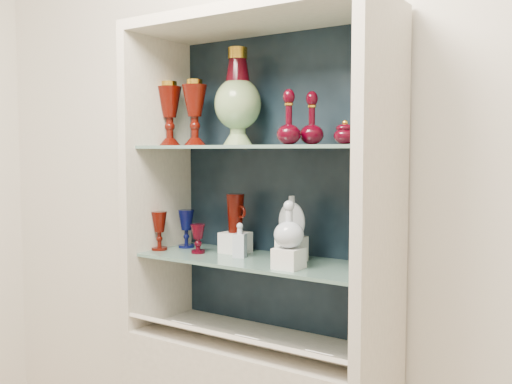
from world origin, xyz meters
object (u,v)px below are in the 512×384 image
Objects in this scene: pedestal_lamp_left at (170,114)px; pedestal_lamp_right at (195,113)px; cameo_medallion at (374,221)px; clear_round_decanter at (289,226)px; ruby_pitcher at (235,213)px; enamel_urn at (238,97)px; cobalt_goblet at (186,229)px; ruby_decanter_b at (312,117)px; ruby_goblet_tall at (159,231)px; ruby_goblet_small at (198,239)px; flat_flask at (292,216)px; clear_square_bottle at (240,240)px; ruby_decanter_a at (289,114)px; lidded_bowl at (345,132)px.

pedestal_lamp_right is at bearing 1.76° from pedestal_lamp_left.
pedestal_lamp_right is at bearing -163.33° from cameo_medallion.
cameo_medallion is (0.26, 0.11, 0.02)m from clear_round_decanter.
ruby_pitcher is (0.16, 0.05, -0.39)m from pedestal_lamp_right.
enamel_urn reaches higher than cobalt_goblet.
ruby_pitcher is at bearing 17.71° from pedestal_lamp_right.
ruby_pitcher is 0.36m from clear_round_decanter.
ruby_decanter_b is 1.29× the size of ruby_pitcher.
ruby_pitcher reaches higher than ruby_goblet_tall.
ruby_goblet_small is 0.74× the size of flat_flask.
ruby_goblet_small is at bearing -12.62° from pedestal_lamp_left.
enamel_urn reaches higher than ruby_pitcher.
pedestal_lamp_right reaches higher than clear_square_bottle.
ruby_pitcher is at bearing 171.59° from ruby_decanter_b.
ruby_goblet_tall is at bearing -160.09° from enamel_urn.
ruby_decanter_a is 1.86× the size of ruby_goblet_small.
ruby_decanter_a is 1.35× the size of cobalt_goblet.
clear_square_bottle is (-0.46, 0.07, -0.39)m from lidded_bowl.
pedestal_lamp_left is at bearing -178.24° from pedestal_lamp_right.
ruby_decanter_a is at bearing -0.33° from ruby_goblet_tall.
cameo_medallion is at bearing 17.72° from ruby_decanter_a.
ruby_decanter_b is 0.54m from clear_square_bottle.
enamel_urn reaches higher than cameo_medallion.
enamel_urn is 2.84× the size of clear_square_bottle.
ruby_decanter_b is 0.41m from cameo_medallion.
clear_square_bottle is at bearing -160.52° from cameo_medallion.
flat_flask reaches higher than ruby_goblet_small.
flat_flask is (-0.09, 0.02, -0.35)m from ruby_decanter_b.
flat_flask reaches higher than cobalt_goblet.
clear_square_bottle is at bearing -28.99° from ruby_pitcher.
enamel_urn is (0.18, 0.04, 0.06)m from pedestal_lamp_right.
pedestal_lamp_right is 1.99× the size of clear_square_bottle.
ruby_decanter_b is 0.36m from flat_flask.
enamel_urn is 0.62m from ruby_goblet_tall.
ruby_pitcher is 0.28m from flat_flask.
ruby_goblet_small is 0.73× the size of clear_round_decanter.
pedestal_lamp_left is 0.32m from enamel_urn.
ruby_decanter_a reaches higher than cobalt_goblet.
pedestal_lamp_left is 0.96m from cameo_medallion.
ruby_decanter_a reaches higher than ruby_decanter_b.
pedestal_lamp_left is at bearing 171.32° from clear_round_decanter.
cobalt_goblet is (-0.26, -0.01, -0.53)m from enamel_urn.
clear_round_decanter reaches higher than ruby_goblet_tall.
ruby_decanter_b is 1.38× the size of cameo_medallion.
ruby_decanter_b is (0.52, -0.00, -0.03)m from pedestal_lamp_right.
pedestal_lamp_left is at bearing -179.91° from ruby_decanter_b.
cameo_medallion is at bearing -2.77° from enamel_urn.
enamel_urn reaches higher than ruby_decanter_b.
ruby_goblet_small is 0.80× the size of cameo_medallion.
pedestal_lamp_left is 1.69× the size of clear_round_decanter.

